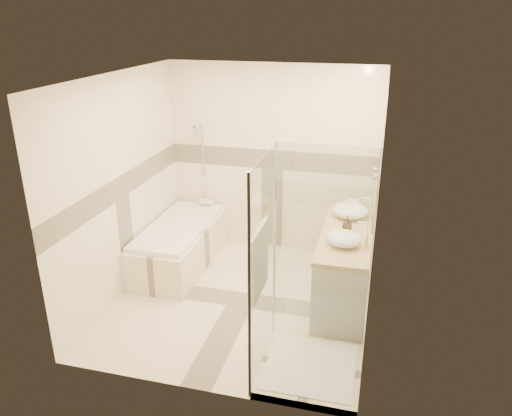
% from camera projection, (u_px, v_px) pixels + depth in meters
% --- Properties ---
extents(room, '(2.82, 3.02, 2.52)m').
position_uv_depth(room, '(246.00, 197.00, 5.26)').
color(room, beige).
rests_on(room, ground).
extents(bathtub, '(0.75, 1.70, 0.56)m').
position_uv_depth(bathtub, '(180.00, 242.00, 6.44)').
color(bathtub, beige).
rests_on(bathtub, ground).
extents(vanity, '(0.58, 1.62, 0.85)m').
position_uv_depth(vanity, '(346.00, 267.00, 5.58)').
color(vanity, white).
rests_on(vanity, ground).
extents(shower_enclosure, '(0.96, 0.93, 2.04)m').
position_uv_depth(shower_enclosure, '(301.00, 320.00, 4.47)').
color(shower_enclosure, beige).
rests_on(shower_enclosure, ground).
extents(vessel_sink_near, '(0.42, 0.42, 0.17)m').
position_uv_depth(vessel_sink_near, '(350.00, 210.00, 5.79)').
color(vessel_sink_near, white).
rests_on(vessel_sink_near, vanity).
extents(vessel_sink_far, '(0.36, 0.36, 0.14)m').
position_uv_depth(vessel_sink_far, '(344.00, 239.00, 5.10)').
color(vessel_sink_far, white).
rests_on(vessel_sink_far, vanity).
extents(faucet_near, '(0.11, 0.03, 0.27)m').
position_uv_depth(faucet_near, '(370.00, 206.00, 5.71)').
color(faucet_near, silver).
rests_on(faucet_near, vanity).
extents(faucet_far, '(0.12, 0.03, 0.29)m').
position_uv_depth(faucet_far, '(366.00, 232.00, 5.02)').
color(faucet_far, silver).
rests_on(faucet_far, vanity).
extents(amenity_bottle_a, '(0.09, 0.09, 0.16)m').
position_uv_depth(amenity_bottle_a, '(347.00, 223.00, 5.45)').
color(amenity_bottle_a, black).
rests_on(amenity_bottle_a, vanity).
extents(amenity_bottle_b, '(0.14, 0.14, 0.14)m').
position_uv_depth(amenity_bottle_b, '(347.00, 224.00, 5.45)').
color(amenity_bottle_b, black).
rests_on(amenity_bottle_b, vanity).
extents(folded_towels, '(0.15, 0.25, 0.08)m').
position_uv_depth(folded_towels, '(352.00, 205.00, 6.06)').
color(folded_towels, white).
rests_on(folded_towels, vanity).
extents(rolled_towel, '(0.20, 0.09, 0.09)m').
position_uv_depth(rolled_towel, '(207.00, 202.00, 6.95)').
color(rolled_towel, white).
rests_on(rolled_towel, bathtub).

